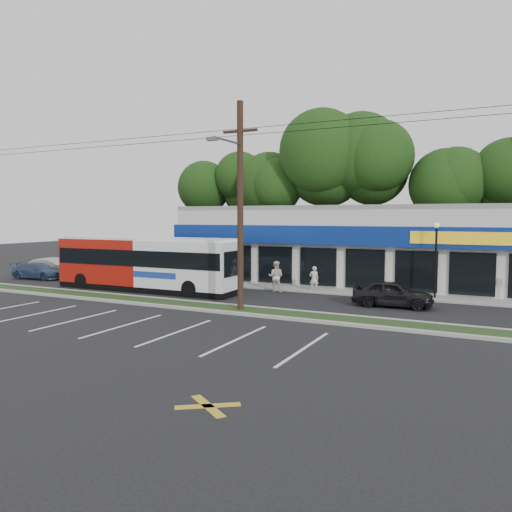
{
  "coord_description": "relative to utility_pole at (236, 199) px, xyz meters",
  "views": [
    {
      "loc": [
        14.3,
        -20.03,
        4.62
      ],
      "look_at": [
        1.85,
        5.0,
        2.36
      ],
      "focal_mm": 35.0,
      "sensor_mm": 36.0,
      "label": 1
    }
  ],
  "objects": [
    {
      "name": "ground",
      "position": [
        -2.83,
        -0.93,
        -5.41
      ],
      "size": [
        120.0,
        120.0,
        0.0
      ],
      "primitive_type": "plane",
      "color": "black",
      "rests_on": "ground"
    },
    {
      "name": "grass_strip",
      "position": [
        -2.83,
        0.07,
        -5.35
      ],
      "size": [
        40.0,
        1.6,
        0.12
      ],
      "primitive_type": "cube",
      "color": "#1B3315",
      "rests_on": "ground"
    },
    {
      "name": "curb_south",
      "position": [
        -2.83,
        -0.78,
        -5.34
      ],
      "size": [
        40.0,
        0.25,
        0.14
      ],
      "primitive_type": "cube",
      "color": "#9E9E93",
      "rests_on": "ground"
    },
    {
      "name": "curb_north",
      "position": [
        -2.83,
        0.92,
        -5.34
      ],
      "size": [
        40.0,
        0.25,
        0.14
      ],
      "primitive_type": "cube",
      "color": "#9E9E93",
      "rests_on": "ground"
    },
    {
      "name": "sidewalk",
      "position": [
        2.17,
        8.07,
        -5.36
      ],
      "size": [
        32.0,
        2.2,
        0.1
      ],
      "primitive_type": "cube",
      "color": "#9E9E93",
      "rests_on": "ground"
    },
    {
      "name": "strip_mall",
      "position": [
        2.67,
        14.99,
        -2.76
      ],
      "size": [
        25.0,
        12.55,
        5.3
      ],
      "color": "beige",
      "rests_on": "ground"
    },
    {
      "name": "utility_pole",
      "position": [
        0.0,
        0.0,
        0.0
      ],
      "size": [
        50.0,
        2.77,
        10.0
      ],
      "color": "black",
      "rests_on": "ground"
    },
    {
      "name": "lamp_post",
      "position": [
        8.17,
        7.87,
        -2.74
      ],
      "size": [
        0.3,
        0.3,
        4.25
      ],
      "color": "black",
      "rests_on": "ground"
    },
    {
      "name": "tree_line",
      "position": [
        1.17,
        25.07,
        3.0
      ],
      "size": [
        46.76,
        6.76,
        11.83
      ],
      "color": "black",
      "rests_on": "ground"
    },
    {
      "name": "metrobus",
      "position": [
        -8.31,
        3.57,
        -3.67
      ],
      "size": [
        12.29,
        2.74,
        3.29
      ],
      "rotation": [
        0.0,
        0.0,
        0.01
      ],
      "color": "#A4160C",
      "rests_on": "ground"
    },
    {
      "name": "car_dark",
      "position": [
        6.52,
        4.57,
        -4.73
      ],
      "size": [
        4.08,
        1.8,
        1.37
      ],
      "primitive_type": "imported",
      "rotation": [
        0.0,
        0.0,
        1.62
      ],
      "color": "black",
      "rests_on": "ground"
    },
    {
      "name": "car_silver",
      "position": [
        -19.34,
        6.07,
        -4.72
      ],
      "size": [
        4.44,
        2.24,
        1.4
      ],
      "primitive_type": "imported",
      "rotation": [
        0.0,
        0.0,
        1.76
      ],
      "color": "#9D9EA4",
      "rests_on": "ground"
    },
    {
      "name": "car_blue",
      "position": [
        -19.0,
        4.44,
        -4.82
      ],
      "size": [
        4.22,
        2.01,
        1.19
      ],
      "primitive_type": "imported",
      "rotation": [
        0.0,
        0.0,
        1.66
      ],
      "color": "navy",
      "rests_on": "ground"
    },
    {
      "name": "pedestrian_a",
      "position": [
        1.22,
        7.57,
        -4.63
      ],
      "size": [
        0.68,
        0.62,
        1.57
      ],
      "primitive_type": "imported",
      "rotation": [
        0.0,
        0.0,
        3.69
      ],
      "color": "beige",
      "rests_on": "ground"
    },
    {
      "name": "pedestrian_b",
      "position": [
        -0.83,
        6.47,
        -4.47
      ],
      "size": [
        1.03,
        0.87,
        1.89
      ],
      "primitive_type": "imported",
      "rotation": [
        0.0,
        0.0,
        3.32
      ],
      "color": "silver",
      "rests_on": "ground"
    }
  ]
}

